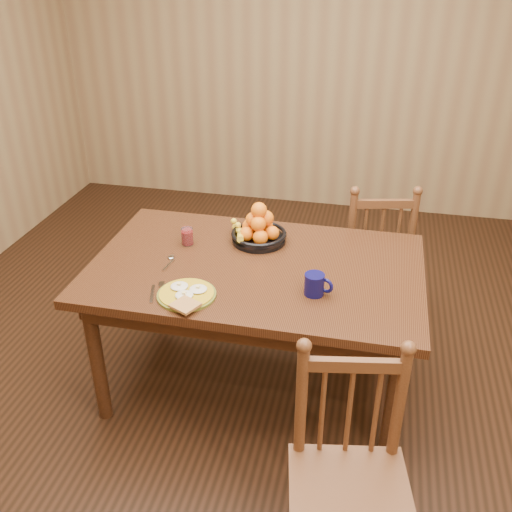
% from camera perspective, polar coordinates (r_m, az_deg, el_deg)
% --- Properties ---
extents(room, '(4.52, 5.02, 2.72)m').
position_cam_1_polar(room, '(2.52, 0.00, 10.97)').
color(room, black).
rests_on(room, ground).
extents(dining_table, '(1.60, 1.00, 0.75)m').
position_cam_1_polar(dining_table, '(2.81, 0.00, -2.40)').
color(dining_table, black).
rests_on(dining_table, ground).
extents(chair_far, '(0.50, 0.49, 0.93)m').
position_cam_1_polar(chair_far, '(3.55, 11.61, 0.15)').
color(chair_far, '#442814').
rests_on(chair_far, ground).
extents(chair_near, '(0.49, 0.48, 0.94)m').
position_cam_1_polar(chair_near, '(2.20, 9.29, -21.27)').
color(chair_near, '#442814').
rests_on(chair_near, ground).
extents(breakfast_plate, '(0.26, 0.30, 0.04)m').
position_cam_1_polar(breakfast_plate, '(2.54, -6.96, -3.82)').
color(breakfast_plate, '#59601E').
rests_on(breakfast_plate, dining_table).
extents(fork, '(0.06, 0.18, 0.00)m').
position_cam_1_polar(fork, '(2.61, -10.02, -3.41)').
color(fork, silver).
rests_on(fork, dining_table).
extents(spoon, '(0.04, 0.16, 0.01)m').
position_cam_1_polar(spoon, '(2.84, -8.57, -0.34)').
color(spoon, silver).
rests_on(spoon, dining_table).
extents(coffee_mug, '(0.13, 0.09, 0.10)m').
position_cam_1_polar(coffee_mug, '(2.54, 5.96, -2.83)').
color(coffee_mug, '#0B0A3C').
rests_on(coffee_mug, dining_table).
extents(juice_glass, '(0.06, 0.06, 0.09)m').
position_cam_1_polar(juice_glass, '(2.96, -6.88, 1.92)').
color(juice_glass, silver).
rests_on(juice_glass, dining_table).
extents(fruit_bowl, '(0.32, 0.29, 0.22)m').
position_cam_1_polar(fruit_bowl, '(2.96, 0.20, 2.60)').
color(fruit_bowl, black).
rests_on(fruit_bowl, dining_table).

